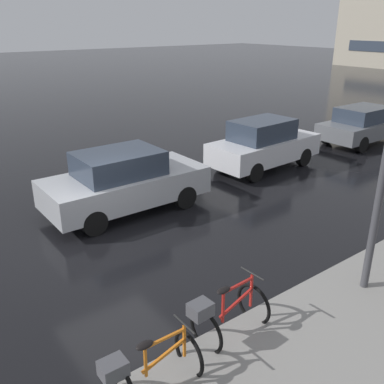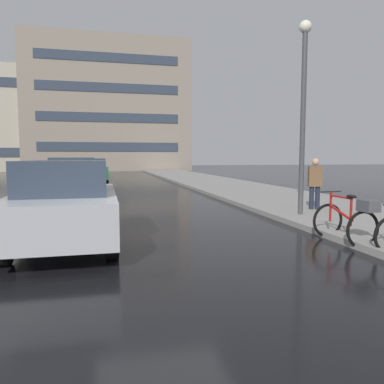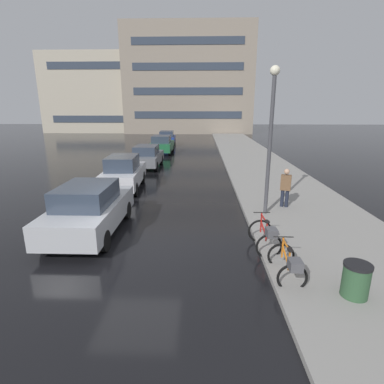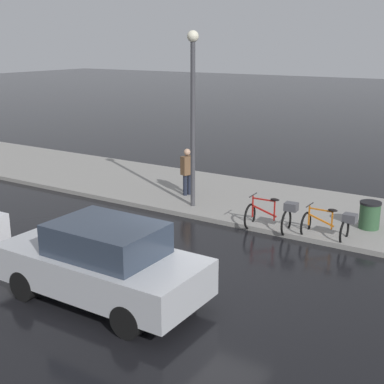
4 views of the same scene
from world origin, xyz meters
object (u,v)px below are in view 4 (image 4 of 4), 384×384
at_px(pedestrian, 187,171).
at_px(bicycle_nearest, 331,225).
at_px(bicycle_second, 273,216).
at_px(car_silver, 103,262).
at_px(streetlamp, 193,103).
at_px(trash_bin, 369,217).

bearing_deg(pedestrian, bicycle_nearest, -103.91).
bearing_deg(pedestrian, bicycle_second, -112.02).
height_order(car_silver, pedestrian, pedestrian).
bearing_deg(streetlamp, pedestrian, 41.20).
bearing_deg(bicycle_nearest, car_silver, 153.99).
relative_size(bicycle_nearest, trash_bin, 1.54).
xyz_separation_m(bicycle_nearest, car_silver, (-5.74, 2.80, 0.36)).
height_order(car_silver, trash_bin, car_silver).
distance_m(car_silver, streetlamp, 6.86).
xyz_separation_m(car_silver, streetlamp, (6.14, 1.75, 2.50)).
bearing_deg(bicycle_nearest, bicycle_second, 97.69).
height_order(bicycle_nearest, car_silver, car_silver).
bearing_deg(car_silver, bicycle_second, -12.64).
height_order(bicycle_second, car_silver, car_silver).
distance_m(bicycle_nearest, bicycle_second, 1.58).
distance_m(car_silver, pedestrian, 7.53).
distance_m(bicycle_nearest, streetlamp, 5.39).
xyz_separation_m(pedestrian, streetlamp, (-0.93, -0.82, 2.37)).
distance_m(pedestrian, streetlamp, 2.67).
relative_size(car_silver, streetlamp, 0.80).
xyz_separation_m(bicycle_nearest, bicycle_second, (-0.21, 1.56, 0.03)).
height_order(bicycle_nearest, pedestrian, pedestrian).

